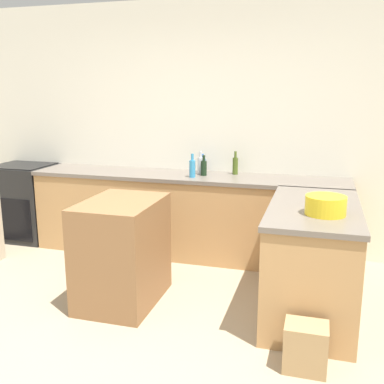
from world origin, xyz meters
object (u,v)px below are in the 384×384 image
Objects in this scene: island_table at (122,252)px; mixing_bowl at (326,205)px; paper_bag at (306,347)px; olive_oil_bottle at (235,165)px; range_oven at (25,202)px; water_bottle_blue at (202,165)px; dish_soap_bottle at (192,168)px; vinegar_bottle_clear at (200,165)px; wine_bottle_dark at (204,167)px.

mixing_bowl is (1.60, 0.01, 0.52)m from island_table.
olive_oil_bottle is at bearing 113.32° from paper_bag.
paper_bag is at bearing -28.10° from range_oven.
island_table is at bearing -102.77° from water_bottle_blue.
mixing_bowl is 1.19× the size of dish_soap_bottle.
mixing_bowl is 1.81m from vinegar_bottle_clear.
olive_oil_bottle reaches higher than mixing_bowl.
wine_bottle_dark reaches higher than mixing_bowl.
olive_oil_bottle is 0.78× the size of paper_bag.
wine_bottle_dark is at bearing 72.84° from island_table.
wine_bottle_dark is (0.09, 0.13, -0.01)m from dish_soap_bottle.
olive_oil_bottle is at bearing 63.85° from island_table.
water_bottle_blue is 0.95× the size of wine_bottle_dark.
water_bottle_blue is (-0.36, 0.01, -0.02)m from olive_oil_bottle.
dish_soap_bottle is 1.13× the size of wine_bottle_dark.
wine_bottle_dark reaches higher than island_table.
paper_bag is at bearing -97.24° from mixing_bowl.
vinegar_bottle_clear is at bearing 1.71° from range_oven.
vinegar_bottle_clear is (2.17, 0.06, 0.54)m from range_oven.
water_bottle_blue is at bearing 132.59° from mixing_bowl.
olive_oil_bottle is 0.37m from water_bottle_blue.
island_table is 1.53m from water_bottle_blue.
water_bottle_blue reaches higher than island_table.
mixing_bowl is 0.99m from paper_bag.
olive_oil_bottle reaches higher than dish_soap_bottle.
dish_soap_bottle is 0.99× the size of vinegar_bottle_clear.
dish_soap_bottle is at bearing -123.87° from wine_bottle_dark.
wine_bottle_dark is 0.68× the size of paper_bag.
island_table is 1.68m from mixing_bowl.
mixing_bowl is at bearing 0.25° from island_table.
mixing_bowl is 1.90m from water_bottle_blue.
vinegar_bottle_clear is (-0.05, 0.06, 0.01)m from wine_bottle_dark.
mixing_bowl is 1.35× the size of wine_bottle_dark.
range_oven is at bearing 146.31° from island_table.
range_oven is at bearing -176.32° from olive_oil_bottle.
vinegar_bottle_clear reaches higher than range_oven.
dish_soap_bottle reaches higher than island_table.
range_oven is at bearing -179.95° from wine_bottle_dark.
olive_oil_bottle and vinegar_bottle_clear have the same top height.
range_oven is 3.83m from paper_bag.
island_table is at bearing 159.48° from paper_bag.
wine_bottle_dark is (-1.22, 1.22, 0.02)m from mixing_bowl.
paper_bag is (0.85, -1.96, -0.83)m from olive_oil_bottle.
paper_bag is at bearing -58.51° from water_bottle_blue.
mixing_bowl is at bearing -47.41° from water_bottle_blue.
wine_bottle_dark is 0.87× the size of vinegar_bottle_clear.
paper_bag is (1.24, -1.67, -0.82)m from dish_soap_bottle.
water_bottle_blue is at bearing 77.23° from island_table.
olive_oil_bottle is at bearing 27.95° from wine_bottle_dark.
range_oven is at bearing 176.58° from dish_soap_bottle.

